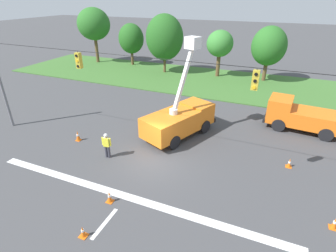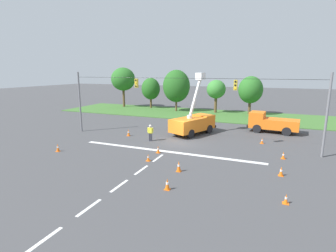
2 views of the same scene
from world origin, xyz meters
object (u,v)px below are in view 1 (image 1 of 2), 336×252
object	(u,v)px
traffic_cone_mid_right	(109,197)
tree_east	(220,44)
utility_truck_bucket_lift	(180,118)
utility_truck_support_near	(301,116)
traffic_cone_foreground_right	(335,223)
tree_far_west	(94,24)
tree_centre	(164,38)
traffic_cone_far_left	(78,136)
road_worker	(107,144)
traffic_cone_far_right	(289,163)
tree_far_east	(269,46)
tree_west	(131,39)
traffic_cone_mid_left	(83,232)

from	to	relation	value
traffic_cone_mid_right	tree_east	bearing A→B (deg)	90.63
utility_truck_bucket_lift	utility_truck_support_near	distance (m)	9.62
traffic_cone_foreground_right	tree_far_west	bearing A→B (deg)	142.66
tree_centre	traffic_cone_far_left	world-z (taller)	tree_centre
utility_truck_support_near	road_worker	size ratio (longest dim) A/B	3.36
utility_truck_support_near	road_worker	world-z (taller)	utility_truck_support_near
tree_east	traffic_cone_far_left	xyz separation A→B (m)	(-5.52, -20.42, -3.75)
utility_truck_support_near	traffic_cone_far_right	bearing A→B (deg)	-96.43
tree_far_east	traffic_cone_foreground_right	xyz separation A→B (m)	(5.05, -22.68, -3.90)
tree_far_east	tree_west	bearing A→B (deg)	177.80
traffic_cone_mid_right	traffic_cone_far_right	size ratio (longest dim) A/B	1.09
tree_far_east	traffic_cone_foreground_right	bearing A→B (deg)	-77.45
tree_centre	traffic_cone_foreground_right	size ratio (longest dim) A/B	11.87
utility_truck_bucket_lift	road_worker	xyz separation A→B (m)	(-3.27, -4.70, -0.40)
tree_east	traffic_cone_far_right	size ratio (longest dim) A/B	9.49
road_worker	traffic_cone_mid_right	distance (m)	4.33
traffic_cone_far_left	tree_west	bearing A→B (deg)	109.74
traffic_cone_far_right	traffic_cone_mid_left	bearing A→B (deg)	-132.23
traffic_cone_mid_right	utility_truck_bucket_lift	bearing A→B (deg)	84.61
tree_centre	utility_truck_support_near	xyz separation A→B (m)	(16.57, -11.21, -3.44)
tree_far_west	traffic_cone_far_left	xyz separation A→B (m)	(13.59, -20.88, -5.27)
tree_far_east	traffic_cone_far_left	distance (m)	23.92
traffic_cone_foreground_right	road_worker	bearing A→B (deg)	176.00
tree_east	traffic_cone_far_right	distance (m)	20.39
traffic_cone_mid_right	traffic_cone_far_left	xyz separation A→B (m)	(-5.80, 4.49, 0.06)
utility_truck_support_near	tree_east	bearing A→B (deg)	128.04
utility_truck_support_near	traffic_cone_mid_left	distance (m)	17.62
utility_truck_bucket_lift	traffic_cone_foreground_right	world-z (taller)	utility_truck_bucket_lift
tree_centre	traffic_cone_mid_left	xyz separation A→B (m)	(7.52, -26.30, -4.34)
road_worker	tree_west	bearing A→B (deg)	116.08
utility_truck_support_near	traffic_cone_far_left	world-z (taller)	utility_truck_support_near
tree_far_west	utility_truck_bucket_lift	size ratio (longest dim) A/B	1.13
tree_far_west	traffic_cone_far_left	world-z (taller)	tree_far_west
tree_far_east	utility_truck_support_near	bearing A→B (deg)	-73.20
tree_centre	traffic_cone_mid_left	size ratio (longest dim) A/B	12.70
traffic_cone_far_right	utility_truck_bucket_lift	bearing A→B (deg)	171.00
tree_centre	tree_east	world-z (taller)	tree_centre
tree_far_east	traffic_cone_far_right	distance (m)	18.98
tree_west	road_worker	bearing A→B (deg)	-63.92
tree_centre	tree_far_east	world-z (taller)	tree_centre
utility_truck_bucket_lift	traffic_cone_far_left	bearing A→B (deg)	-150.70
tree_east	traffic_cone_far_left	world-z (taller)	tree_east
tree_centre	tree_far_east	distance (m)	12.87
tree_centre	traffic_cone_foreground_right	world-z (taller)	tree_centre
tree_centre	road_worker	xyz separation A→B (m)	(4.86, -20.52, -3.62)
tree_far_east	road_worker	distance (m)	23.40
utility_truck_bucket_lift	traffic_cone_far_left	xyz separation A→B (m)	(-6.57, -3.69, -1.01)
traffic_cone_mid_right	traffic_cone_foreground_right	bearing A→B (deg)	13.74
tree_centre	tree_east	bearing A→B (deg)	7.35
tree_centre	traffic_cone_far_right	bearing A→B (deg)	-46.99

